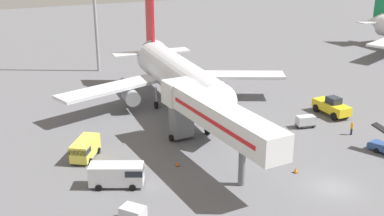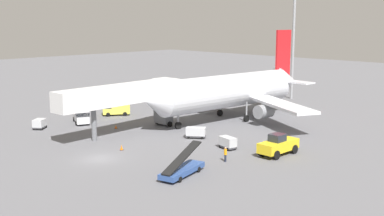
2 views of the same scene
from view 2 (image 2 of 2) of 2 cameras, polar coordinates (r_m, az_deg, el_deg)
name	(u,v)px [view 2 (image 2 of 2)]	position (r m, az deg, el deg)	size (l,w,h in m)	color
ground_plane	(100,159)	(58.52, -10.81, -5.92)	(300.00, 300.00, 0.00)	slate
airplane_at_gate	(231,91)	(79.38, 4.62, 2.06)	(34.69, 34.08, 14.44)	silver
jet_bridge	(128,96)	(69.78, -7.61, 1.43)	(4.11, 20.86, 7.28)	silver
pushback_tug	(278,145)	(59.76, 10.13, -4.33)	(2.54, 5.80, 2.66)	yellow
belt_loader_truck	(182,169)	(51.33, -1.17, -7.17)	(3.42, 6.67, 3.10)	#2D4C8E
service_van_outer_right	(81,115)	(78.75, -12.92, -0.80)	(5.62, 4.04, 2.33)	silver
service_van_mid_left	(115,108)	(84.18, -9.02, -0.01)	(4.21, 4.90, 2.16)	#E5DB4C
baggage_cart_outer_left	(228,142)	(61.84, 4.22, -4.06)	(2.57, 1.71, 1.54)	#38383D
baggage_cart_far_left	(196,132)	(67.21, 0.46, -2.86)	(2.93, 2.65, 1.51)	#38383D
baggage_cart_far_right	(40,124)	(76.27, -17.53, -1.76)	(2.39, 2.50, 1.50)	#38383D
ground_crew_worker_foreground	(225,154)	(56.24, 3.96, -5.43)	(0.41, 0.41, 1.77)	#1E2333
safety_cone_alpha	(116,127)	(74.03, -8.96, -2.18)	(0.39, 0.39, 0.60)	black
safety_cone_bravo	(122,147)	(61.88, -8.30, -4.63)	(0.43, 0.43, 0.66)	black
apron_light_mast	(294,11)	(101.70, 11.98, 11.16)	(2.40, 2.40, 25.99)	#93969B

